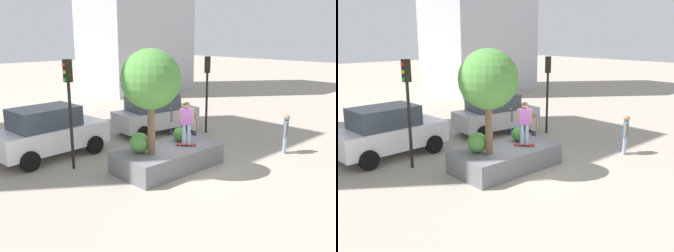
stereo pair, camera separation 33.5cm
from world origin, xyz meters
The scene contains 14 objects.
ground_plane centered at (0.00, 0.00, 0.00)m, with size 120.00×120.00×0.00m, color #9E9384.
planter_ledge centered at (-0.42, 0.37, 0.42)m, with size 4.21×2.26×0.84m, color slate.
plaza_tree centered at (-1.38, 0.24, 3.63)m, with size 2.19×2.19×3.92m.
boxwood_shrub centered at (0.62, 0.75, 1.13)m, with size 0.59×0.59×0.59m, color #3D7A33.
hedge_clump centered at (-1.58, 0.70, 1.22)m, with size 0.77×0.77×0.77m, color #4C8C3D.
skateboard centered at (0.33, 0.09, 0.89)m, with size 0.67×0.75×0.07m.
skateboarder centered at (0.33, 0.09, 1.90)m, with size 0.49×0.43×1.72m.
police_car centered at (-3.19, 4.88, 1.13)m, with size 4.91×2.49×2.23m.
sedan_parked centered at (2.82, 4.82, 1.07)m, with size 4.70×2.53×2.10m.
traffic_light_corner centered at (4.89, 2.98, 2.81)m, with size 0.37×0.37×4.09m.
traffic_light_median centered at (-3.21, 2.92, 2.95)m, with size 0.36×0.32×4.31m.
bystander_watching centered at (2.63, 1.80, 0.93)m, with size 0.26×0.54×1.60m.
pedestrian_crossing centered at (3.15, 4.03, 0.88)m, with size 0.30×0.50×1.53m.
passerby_with_bag centered at (4.72, -1.83, 1.03)m, with size 0.55×0.39×1.78m.
Camera 1 is at (-10.05, -9.86, 5.23)m, focal length 39.71 mm.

